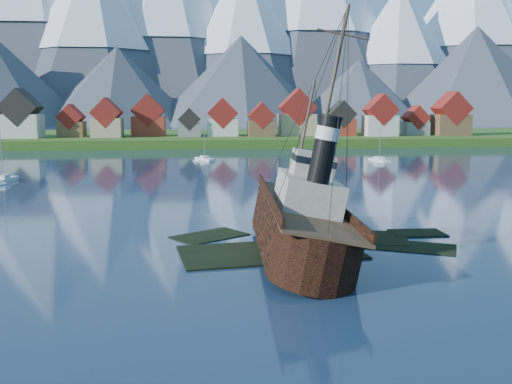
{
  "coord_description": "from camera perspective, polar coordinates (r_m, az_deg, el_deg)",
  "views": [
    {
      "loc": [
        -9.76,
        -57.34,
        14.92
      ],
      "look_at": [
        -3.7,
        6.0,
        5.0
      ],
      "focal_mm": 40.0,
      "sensor_mm": 36.0,
      "label": 1
    }
  ],
  "objects": [
    {
      "name": "ground",
      "position": [
        60.04,
        4.09,
        -5.55
      ],
      "size": [
        1400.0,
        1400.0,
        0.0
      ],
      "primitive_type": "plane",
      "color": "#182B45",
      "rests_on": "ground"
    },
    {
      "name": "town",
      "position": [
        210.9,
        -11.91,
        7.06
      ],
      "size": [
        250.96,
        16.69,
        17.3
      ],
      "color": "maroon",
      "rests_on": "ground"
    },
    {
      "name": "sailboat_c",
      "position": [
        151.53,
        -5.14,
        3.26
      ],
      "size": [
        5.47,
        7.8,
        10.08
      ],
      "rotation": [
        0.0,
        0.0,
        0.5
      ],
      "color": "white",
      "rests_on": "ground"
    },
    {
      "name": "sailboat_b",
      "position": [
        119.13,
        -23.96,
        1.03
      ],
      "size": [
        3.42,
        8.51,
        12.01
      ],
      "rotation": [
        0.0,
        0.0,
        -0.17
      ],
      "color": "white",
      "rests_on": "ground"
    },
    {
      "name": "sailboat_e",
      "position": [
        150.89,
        12.22,
        3.07
      ],
      "size": [
        3.28,
        9.43,
        10.72
      ],
      "rotation": [
        0.0,
        0.0,
        0.11
      ],
      "color": "white",
      "rests_on": "ground"
    },
    {
      "name": "shoal",
      "position": [
        62.49,
        5.37,
        -5.32
      ],
      "size": [
        31.71,
        21.24,
        1.14
      ],
      "color": "black",
      "rests_on": "ground"
    },
    {
      "name": "mountains",
      "position": [
        543.79,
        -4.67,
        16.7
      ],
      "size": [
        965.0,
        340.0,
        205.0
      ],
      "color": "#2D333D",
      "rests_on": "ground"
    },
    {
      "name": "shore_bank",
      "position": [
        228.03,
        -3.01,
        5.1
      ],
      "size": [
        600.0,
        80.0,
        3.2
      ],
      "primitive_type": "cube",
      "color": "#294C15",
      "rests_on": "ground"
    },
    {
      "name": "tugboat_wreck",
      "position": [
        59.12,
        3.59,
        -2.59
      ],
      "size": [
        7.49,
        32.27,
        25.57
      ],
      "rotation": [
        0.0,
        0.19,
        -0.04
      ],
      "color": "black",
      "rests_on": "ground"
    },
    {
      "name": "seawall",
      "position": [
        190.17,
        -2.51,
        4.35
      ],
      "size": [
        600.0,
        2.5,
        2.0
      ],
      "primitive_type": "cube",
      "color": "#3F3D38",
      "rests_on": "ground"
    }
  ]
}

